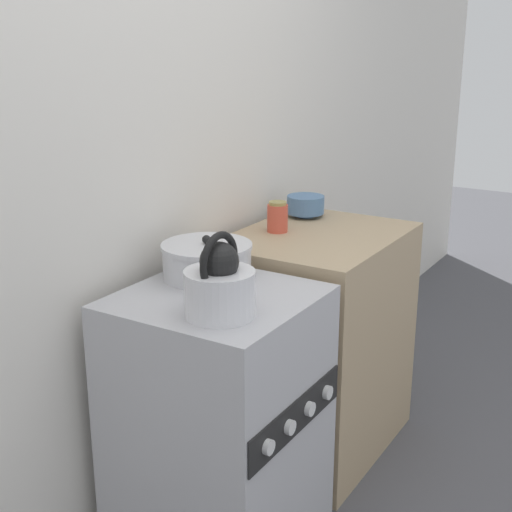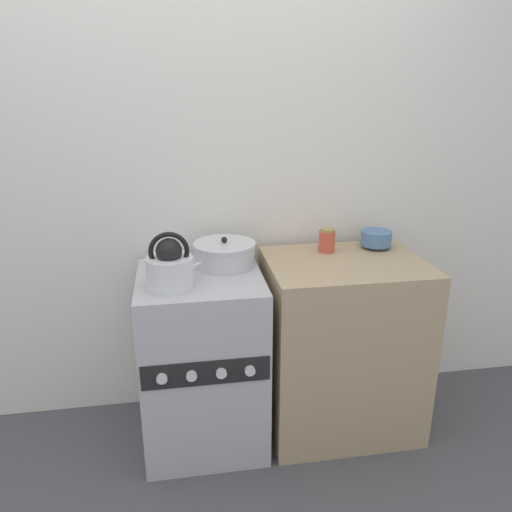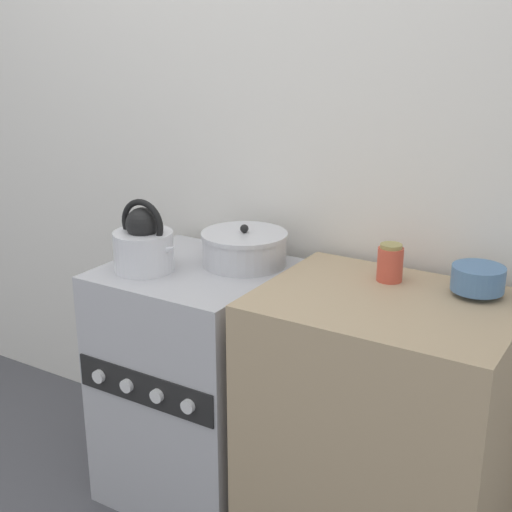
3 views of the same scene
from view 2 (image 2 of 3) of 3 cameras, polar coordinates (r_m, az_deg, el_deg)
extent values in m
plane|color=#4C4C51|center=(2.42, -5.26, -23.62)|extent=(12.00, 12.00, 0.00)
cube|color=silver|center=(2.43, -7.32, 9.82)|extent=(7.00, 0.06, 2.50)
cube|color=#B2B2B7|center=(2.39, -6.09, -11.71)|extent=(0.55, 0.55, 0.84)
cube|color=black|center=(2.10, -5.70, -13.18)|extent=(0.53, 0.01, 0.11)
cylinder|color=silver|center=(2.09, -10.71, -13.61)|extent=(0.04, 0.02, 0.04)
cylinder|color=silver|center=(2.09, -7.38, -13.44)|extent=(0.04, 0.02, 0.04)
cylinder|color=silver|center=(2.09, -3.98, -13.23)|extent=(0.04, 0.02, 0.04)
cylinder|color=silver|center=(2.10, -0.69, -12.97)|extent=(0.04, 0.02, 0.04)
cube|color=tan|center=(2.50, 9.70, -9.96)|extent=(0.72, 0.56, 0.87)
cylinder|color=silver|center=(2.08, -9.78, -1.82)|extent=(0.19, 0.19, 0.13)
sphere|color=black|center=(2.05, -9.92, 0.55)|extent=(0.11, 0.11, 0.11)
torus|color=black|center=(2.05, -9.92, 0.52)|extent=(0.17, 0.02, 0.17)
cone|color=silver|center=(2.08, -7.27, -1.19)|extent=(0.10, 0.04, 0.08)
cylinder|color=silver|center=(2.30, -3.61, 0.06)|extent=(0.28, 0.28, 0.10)
cylinder|color=silver|center=(2.29, -3.64, 1.36)|extent=(0.29, 0.29, 0.01)
sphere|color=black|center=(2.28, -3.65, 1.86)|extent=(0.03, 0.03, 0.03)
cylinder|color=#4C729E|center=(2.53, 13.48, 1.10)|extent=(0.07, 0.07, 0.02)
cylinder|color=#4C729E|center=(2.52, 13.56, 2.03)|extent=(0.15, 0.15, 0.07)
cylinder|color=#CC4C38|center=(2.42, 8.09, 1.66)|extent=(0.08, 0.08, 0.10)
cylinder|color=#998C4C|center=(2.40, 8.15, 2.97)|extent=(0.07, 0.07, 0.01)
camera|label=1|loc=(1.78, -68.69, 4.74)|focal=50.00mm
camera|label=3|loc=(1.44, 70.45, 5.74)|focal=50.00mm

